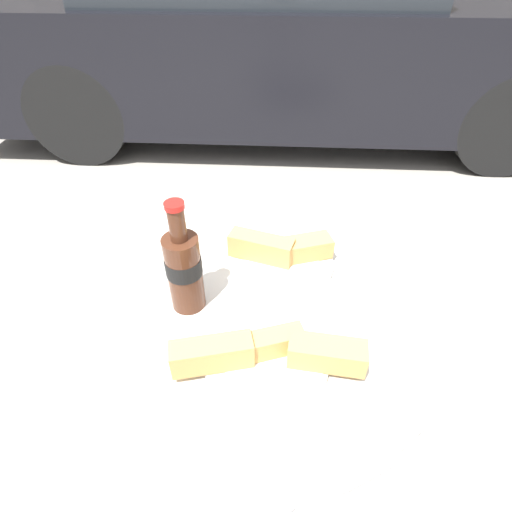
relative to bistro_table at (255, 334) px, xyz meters
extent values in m
plane|color=#A8A093|center=(0.00, 0.00, -0.58)|extent=(30.00, 30.00, 0.00)
cylinder|color=#B7B7BC|center=(0.00, 0.00, -0.57)|extent=(0.43, 0.43, 0.02)
cylinder|color=#B7B7BC|center=(0.00, 0.00, -0.21)|extent=(0.06, 0.06, 0.69)
cylinder|color=#B7B7BC|center=(0.00, 0.00, 0.13)|extent=(0.81, 0.81, 0.01)
cylinder|color=beige|center=(0.00, 0.00, 0.15)|extent=(0.79, 0.79, 0.02)
cylinder|color=#4C2819|center=(-0.13, -0.05, 0.24)|extent=(0.07, 0.07, 0.16)
cylinder|color=black|center=(-0.13, -0.05, 0.25)|extent=(0.07, 0.07, 0.04)
cylinder|color=#4C2819|center=(-0.13, -0.05, 0.35)|extent=(0.03, 0.03, 0.06)
cylinder|color=red|center=(-0.13, -0.05, 0.39)|extent=(0.03, 0.03, 0.01)
cylinder|color=silver|center=(0.05, 0.07, 0.16)|extent=(0.23, 0.23, 0.01)
cube|color=white|center=(0.05, 0.07, 0.17)|extent=(0.20, 0.20, 0.00)
cube|color=tan|center=(0.01, 0.08, 0.20)|extent=(0.15, 0.08, 0.05)
cube|color=tan|center=(0.11, 0.09, 0.19)|extent=(0.12, 0.08, 0.04)
cylinder|color=silver|center=(0.03, -0.18, 0.16)|extent=(0.22, 0.22, 0.01)
cube|color=white|center=(0.03, -0.18, 0.17)|extent=(0.19, 0.19, 0.00)
cube|color=tan|center=(-0.06, -0.20, 0.20)|extent=(0.14, 0.07, 0.05)
cube|color=tan|center=(0.03, -0.17, 0.19)|extent=(0.13, 0.08, 0.04)
cube|color=tan|center=(0.13, -0.19, 0.19)|extent=(0.13, 0.06, 0.05)
cube|color=black|center=(0.09, 2.73, -0.02)|extent=(4.50, 1.68, 0.75)
cylinder|color=black|center=(1.49, 3.46, -0.25)|extent=(0.66, 0.20, 0.66)
cylinder|color=black|center=(1.49, 1.99, -0.25)|extent=(0.66, 0.20, 0.66)
cylinder|color=black|center=(-1.30, 3.46, -0.25)|extent=(0.66, 0.20, 0.66)
cylinder|color=black|center=(-1.30, 1.99, -0.25)|extent=(0.66, 0.20, 0.66)
camera|label=1|loc=(0.04, -0.59, 0.74)|focal=28.00mm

